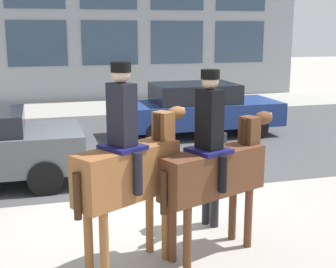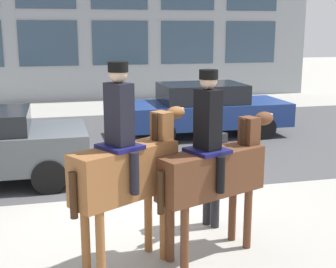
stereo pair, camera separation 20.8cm
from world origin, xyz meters
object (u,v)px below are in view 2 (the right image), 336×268
Objects in this scene: mounted_horse_companion at (213,166)px; mounted_horse_lead at (127,166)px; pedestrian_bystander at (212,164)px; street_car_far_lane at (204,109)px.

mounted_horse_lead is at bearing 162.92° from mounted_horse_companion.
street_car_far_lane is (1.92, 6.22, -0.23)m from pedestrian_bystander.
pedestrian_bystander is at bearing -107.18° from street_car_far_lane.
mounted_horse_lead reaches higher than pedestrian_bystander.
mounted_horse_companion is 0.95m from pedestrian_bystander.
mounted_horse_lead is at bearing -115.13° from street_car_far_lane.
street_car_far_lane is at bearing 34.77° from mounted_horse_lead.
mounted_horse_lead is 0.56× the size of street_car_far_lane.
pedestrian_bystander is at bearing 3.63° from mounted_horse_lead.
mounted_horse_companion is 7.44m from street_car_far_lane.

